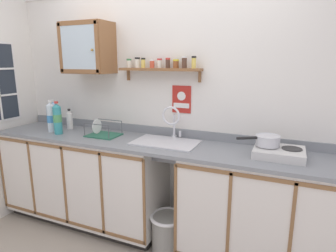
{
  "coord_description": "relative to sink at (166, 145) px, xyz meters",
  "views": [
    {
      "loc": [
        1.14,
        -1.94,
        1.68
      ],
      "look_at": [
        0.13,
        0.39,
        1.11
      ],
      "focal_mm": 30.42,
      "sensor_mm": 36.0,
      "label": 1
    }
  ],
  "objects": [
    {
      "name": "lower_cabinet_run_right",
      "position": [
        0.86,
        -0.04,
        -0.48
      ],
      "size": [
        1.31,
        0.57,
        0.94
      ],
      "color": "black",
      "rests_on": "ground"
    },
    {
      "name": "bottle_opaque_white_3",
      "position": [
        -1.17,
        0.07,
        0.12
      ],
      "size": [
        0.06,
        0.06,
        0.22
      ],
      "color": "white",
      "rests_on": "countertop"
    },
    {
      "name": "countertop",
      "position": [
        -0.14,
        -0.04,
        0.0
      ],
      "size": [
        3.3,
        0.59,
        0.03
      ],
      "primitive_type": "cube",
      "color": "gray",
      "rests_on": "lower_cabinet_run"
    },
    {
      "name": "spice_shelf",
      "position": [
        -0.14,
        0.18,
        0.68
      ],
      "size": [
        0.8,
        0.14,
        0.23
      ],
      "color": "brown"
    },
    {
      "name": "lower_cabinet_run",
      "position": [
        -0.93,
        -0.04,
        -0.48
      ],
      "size": [
        1.76,
        0.57,
        0.94
      ],
      "color": "black",
      "rests_on": "ground"
    },
    {
      "name": "sink",
      "position": [
        0.0,
        0.0,
        0.0
      ],
      "size": [
        0.58,
        0.41,
        0.44
      ],
      "color": "silver",
      "rests_on": "countertop"
    },
    {
      "name": "bottle_water_clear_2",
      "position": [
        -1.26,
        -0.09,
        0.17
      ],
      "size": [
        0.08,
        0.08,
        0.33
      ],
      "color": "silver",
      "rests_on": "countertop"
    },
    {
      "name": "hot_plate_stove",
      "position": [
        0.95,
        -0.01,
        0.05
      ],
      "size": [
        0.37,
        0.32,
        0.07
      ],
      "color": "silver",
      "rests_on": "countertop"
    },
    {
      "name": "bottle_water_blue_1",
      "position": [
        -1.34,
        0.03,
        0.16
      ],
      "size": [
        0.07,
        0.07,
        0.31
      ],
      "color": "#8CB7E0",
      "rests_on": "countertop"
    },
    {
      "name": "back_wall",
      "position": [
        -0.14,
        0.27,
        0.26
      ],
      "size": [
        3.94,
        0.07,
        2.41
      ],
      "color": "silver",
      "rests_on": "ground"
    },
    {
      "name": "trash_bin",
      "position": [
        0.08,
        -0.15,
        -0.77
      ],
      "size": [
        0.33,
        0.33,
        0.34
      ],
      "color": "gray",
      "rests_on": "ground"
    },
    {
      "name": "bottle_detergent_teal_0",
      "position": [
        -1.12,
        -0.14,
        0.18
      ],
      "size": [
        0.08,
        0.08,
        0.33
      ],
      "color": "teal",
      "rests_on": "countertop"
    },
    {
      "name": "saucepan",
      "position": [
        0.85,
        0.01,
        0.13
      ],
      "size": [
        0.32,
        0.23,
        0.08
      ],
      "color": "silver",
      "rests_on": "hot_plate_stove"
    },
    {
      "name": "wall_cabinet",
      "position": [
        -0.89,
        0.1,
        0.86
      ],
      "size": [
        0.48,
        0.31,
        0.49
      ],
      "color": "brown"
    },
    {
      "name": "warning_sign",
      "position": [
        0.05,
        0.24,
        0.38
      ],
      "size": [
        0.18,
        0.01,
        0.26
      ],
      "color": "#B2261E"
    },
    {
      "name": "dish_rack",
      "position": [
        -0.67,
        -0.02,
        0.04
      ],
      "size": [
        0.3,
        0.24,
        0.16
      ],
      "color": "#26664C",
      "rests_on": "countertop"
    },
    {
      "name": "backsplash",
      "position": [
        -0.14,
        0.23,
        0.06
      ],
      "size": [
        3.3,
        0.02,
        0.08
      ],
      "primitive_type": "cube",
      "color": "gray",
      "rests_on": "countertop"
    }
  ]
}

